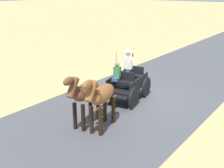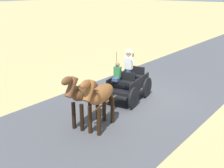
% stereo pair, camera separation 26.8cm
% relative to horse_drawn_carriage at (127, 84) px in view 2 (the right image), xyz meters
% --- Properties ---
extents(ground_plane, '(200.00, 200.00, 0.00)m').
position_rel_horse_drawn_carriage_xyz_m(ground_plane, '(-0.38, -0.66, -0.82)').
color(ground_plane, tan).
extents(road_surface, '(6.70, 160.00, 0.01)m').
position_rel_horse_drawn_carriage_xyz_m(road_surface, '(-0.38, -0.66, -0.81)').
color(road_surface, '#4C4C51').
rests_on(road_surface, ground).
extents(horse_drawn_carriage, '(1.82, 4.51, 2.50)m').
position_rel_horse_drawn_carriage_xyz_m(horse_drawn_carriage, '(0.00, 0.00, 0.00)').
color(horse_drawn_carriage, black).
rests_on(horse_drawn_carriage, ground).
extents(horse_near_side, '(0.89, 2.15, 2.21)m').
position_rel_horse_drawn_carriage_xyz_m(horse_near_side, '(-0.88, 2.92, 0.51)').
color(horse_near_side, brown).
rests_on(horse_near_side, ground).
extents(horse_off_side, '(0.83, 2.15, 2.21)m').
position_rel_horse_drawn_carriage_xyz_m(horse_off_side, '(-0.18, 3.04, 0.51)').
color(horse_off_side, brown).
rests_on(horse_off_side, ground).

